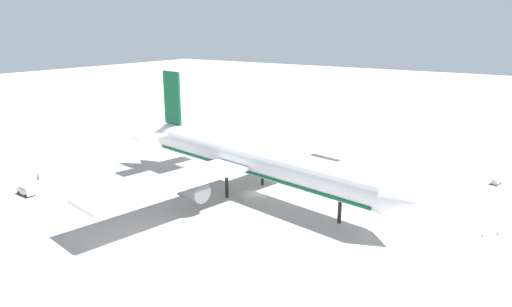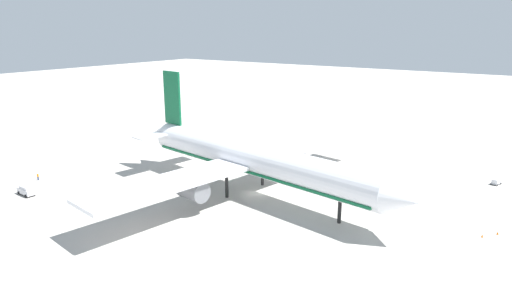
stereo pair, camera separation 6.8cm
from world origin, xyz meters
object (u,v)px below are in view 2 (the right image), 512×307
service_van (26,190)px  traffic_cone_2 (482,236)px  ground_worker_3 (38,177)px  baggage_cart_1 (496,181)px  traffic_cone_0 (498,233)px  airliner (251,159)px

service_van → traffic_cone_2: bearing=21.5°
ground_worker_3 → traffic_cone_2: 92.67m
baggage_cart_1 → ground_worker_3: ground_worker_3 is taller
service_van → traffic_cone_0: size_ratio=8.79×
baggage_cart_1 → ground_worker_3: bearing=-147.0°
ground_worker_3 → airliner: bearing=24.9°
airliner → traffic_cone_2: airliner is taller
traffic_cone_0 → traffic_cone_2: same height
traffic_cone_2 → ground_worker_3: bearing=-164.0°
traffic_cone_0 → airliner: bearing=-170.9°
baggage_cart_1 → ground_worker_3: 103.55m
airliner → baggage_cart_1: airliner is taller
baggage_cart_1 → traffic_cone_0: bearing=-81.5°
ground_worker_3 → traffic_cone_2: (89.06, 25.60, -0.55)m
traffic_cone_2 → airliner: bearing=-173.9°
ground_worker_3 → service_van: bearing=-43.6°
service_van → traffic_cone_0: service_van is taller
ground_worker_3 → traffic_cone_0: (91.02, 28.28, -0.55)m
ground_worker_3 → baggage_cart_1: bearing=33.0°
baggage_cart_1 → traffic_cone_2: baggage_cart_1 is taller
ground_worker_3 → traffic_cone_0: bearing=17.3°
traffic_cone_0 → traffic_cone_2: 3.32m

